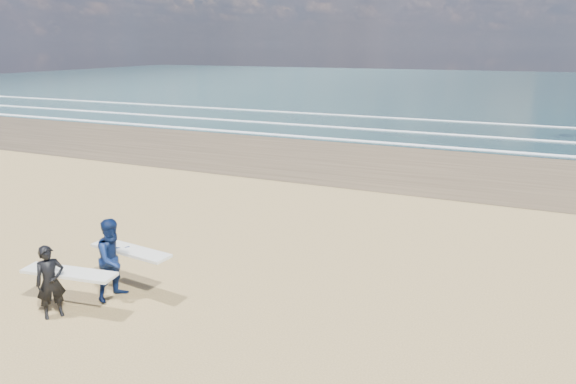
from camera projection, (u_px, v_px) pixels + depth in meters
The scene contains 2 objects.
surfer_near at pixel (54, 280), 11.26m from camera, with size 2.25×1.12×1.67m.
surfer_far at pixel (115, 258), 12.08m from camera, with size 2.24×1.28×1.97m.
Camera 1 is at (7.94, -7.98, 5.84)m, focal length 32.00 mm.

